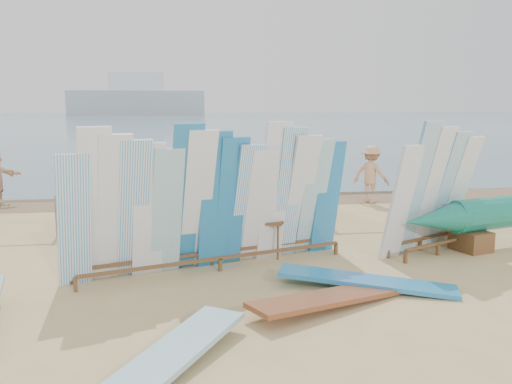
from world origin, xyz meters
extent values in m
plane|color=tan|center=(0.00, 0.00, 0.00)|extent=(160.00, 160.00, 0.00)
cube|color=slate|center=(0.00, 128.00, 0.00)|extent=(320.00, 240.00, 0.02)
cube|color=brown|center=(0.00, 7.20, 0.00)|extent=(40.00, 2.60, 0.01)
cube|color=#999EA3|center=(-12.00, 180.00, 4.02)|extent=(45.00, 8.00, 8.00)
cube|color=silver|center=(-12.00, 180.00, 11.02)|extent=(18.00, 6.00, 6.00)
cube|color=#7D6E5E|center=(0.00, 3.00, 0.80)|extent=(12.00, 0.06, 0.06)
cube|color=#7D6E5E|center=(-2.00, 3.00, 0.45)|extent=(0.08, 0.08, 0.90)
cube|color=#7D6E5E|center=(0.00, 3.00, 0.45)|extent=(0.08, 0.08, 0.90)
cube|color=#7D6E5E|center=(2.00, 3.00, 0.45)|extent=(0.08, 0.08, 0.90)
cube|color=#7D6E5E|center=(4.00, 3.00, 0.45)|extent=(0.08, 0.08, 0.90)
cube|color=#7D6E5E|center=(6.00, 3.00, 0.45)|extent=(0.08, 0.08, 0.90)
cube|color=brown|center=(1.23, 0.06, 0.23)|extent=(4.50, 1.49, 0.05)
cube|color=brown|center=(1.10, 0.44, 0.23)|extent=(4.50, 1.49, 0.05)
cube|color=white|center=(-1.02, -0.46, 1.04)|extent=(0.63, 0.62, 2.09)
cube|color=white|center=(-0.73, -0.36, 1.24)|extent=(0.68, 0.81, 2.48)
cube|color=white|center=(-0.44, -0.27, 1.19)|extent=(0.70, 0.86, 2.37)
cube|color=white|center=(-0.15, -0.18, 1.14)|extent=(0.70, 0.84, 2.28)
cube|color=white|center=(0.07, -0.11, 1.11)|extent=(0.64, 0.68, 2.22)
cube|color=#82BFD1|center=(0.36, -0.01, 1.06)|extent=(0.65, 0.69, 2.12)
cube|color=#2479B4|center=(0.65, 0.08, 1.26)|extent=(0.71, 0.87, 2.51)
cube|color=white|center=(0.86, 0.15, 1.20)|extent=(0.71, 0.90, 2.41)
cube|color=#2479B4|center=(1.15, 0.24, 1.19)|extent=(0.63, 0.62, 2.38)
cube|color=#2479B4|center=(1.45, 0.34, 1.13)|extent=(0.64, 0.68, 2.27)
cube|color=white|center=(1.74, 0.43, 1.07)|extent=(0.68, 0.81, 2.14)
cube|color=white|center=(1.95, 0.50, 1.03)|extent=(0.68, 0.78, 2.05)
cube|color=white|center=(2.24, 0.59, 1.26)|extent=(0.63, 0.64, 2.52)
cube|color=white|center=(2.53, 0.68, 1.21)|extent=(0.65, 0.69, 2.41)
cube|color=white|center=(2.75, 0.75, 1.14)|extent=(0.70, 0.87, 2.27)
cube|color=#82BFD1|center=(3.04, 0.85, 1.10)|extent=(0.67, 0.77, 2.20)
cube|color=#2479B4|center=(3.33, 0.94, 1.07)|extent=(0.62, 0.60, 2.14)
cube|color=brown|center=(5.35, 0.45, 0.23)|extent=(1.67, 0.87, 0.06)
cube|color=brown|center=(5.17, 0.81, 0.23)|extent=(1.67, 0.87, 0.06)
cube|color=white|center=(4.49, 0.24, 1.06)|extent=(0.70, 0.72, 2.11)
cube|color=white|center=(4.88, 0.44, 1.26)|extent=(0.76, 0.84, 2.52)
cube|color=white|center=(5.27, 0.63, 1.21)|extent=(0.77, 0.86, 2.42)
cube|color=white|center=(5.66, 0.83, 1.16)|extent=(0.78, 0.87, 2.32)
cube|color=white|center=(5.98, 0.99, 1.11)|extent=(0.78, 0.88, 2.21)
cube|color=brown|center=(6.14, 0.66, 0.20)|extent=(0.71, 0.78, 0.39)
cone|color=#177F69|center=(5.20, 0.39, 0.70)|extent=(1.43, 0.96, 0.61)
cube|color=brown|center=(2.09, 0.93, 0.66)|extent=(0.99, 0.86, 0.05)
cube|color=white|center=(2.09, 0.93, 0.91)|extent=(0.42, 0.20, 0.39)
cube|color=#82BFD1|center=(0.33, -3.41, 0.00)|extent=(1.99, 2.54, 0.23)
cube|color=brown|center=(2.68, -1.77, 0.00)|extent=(2.67, 1.70, 0.24)
cube|color=#2479B4|center=(3.37, -1.16, 0.00)|extent=(2.72, 1.50, 0.24)
cube|color=red|center=(-0.74, 3.67, 0.28)|extent=(0.64, 0.62, 0.04)
cube|color=red|center=(-0.64, 3.86, 0.53)|extent=(0.50, 0.36, 0.49)
cube|color=red|center=(0.87, 4.13, 0.36)|extent=(0.69, 0.64, 0.06)
cube|color=red|center=(0.91, 4.40, 0.67)|extent=(0.63, 0.27, 0.61)
cube|color=red|center=(1.86, 3.70, 0.56)|extent=(0.48, 0.78, 0.56)
cube|color=red|center=(1.85, 4.01, 0.92)|extent=(0.47, 0.18, 0.35)
imported|color=tan|center=(6.09, 6.05, 0.83)|extent=(1.09, 1.06, 1.67)
imported|color=#8C6042|center=(6.83, 4.77, 0.79)|extent=(1.00, 0.62, 1.58)
imported|color=#8C6042|center=(2.22, 4.86, 0.79)|extent=(0.65, 0.60, 1.59)
imported|color=#8C6042|center=(0.70, 5.44, 0.83)|extent=(0.78, 1.06, 1.66)
imported|color=beige|center=(2.30, 6.81, 0.92)|extent=(1.75, 0.69, 1.85)
camera|label=1|loc=(0.52, -8.80, 2.76)|focal=38.00mm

